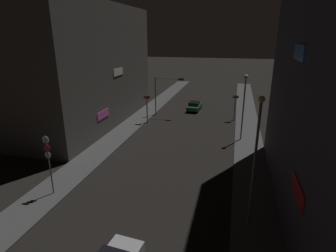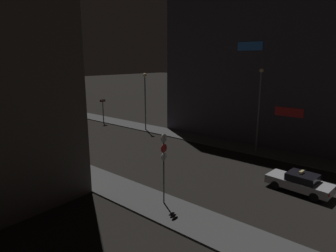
# 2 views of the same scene
# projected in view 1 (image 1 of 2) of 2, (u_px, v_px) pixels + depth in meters

# --- Properties ---
(sidewalk_left) EXTENTS (3.13, 69.19, 0.12)m
(sidewalk_left) POSITION_uv_depth(u_px,v_px,m) (140.00, 118.00, 40.49)
(sidewalk_left) COLOR #4C4C4C
(sidewalk_left) RESTS_ON ground_plane
(sidewalk_right) EXTENTS (3.13, 69.19, 0.12)m
(sidewalk_right) POSITION_uv_depth(u_px,v_px,m) (247.00, 126.00, 36.94)
(sidewalk_right) COLOR #4C4C4C
(sidewalk_right) RESTS_ON ground_plane
(building_facade_left) EXTENTS (10.44, 25.04, 15.60)m
(building_facade_left) POSITION_uv_depth(u_px,v_px,m) (82.00, 66.00, 36.55)
(building_facade_left) COLOR #514C47
(building_facade_left) RESTS_ON ground_plane
(far_car) EXTENTS (2.04, 4.54, 1.42)m
(far_car) POSITION_uv_depth(u_px,v_px,m) (194.00, 106.00, 44.63)
(far_car) COLOR #1E512D
(far_car) RESTS_ON ground_plane
(traffic_light_overhead) EXTENTS (4.37, 0.41, 5.93)m
(traffic_light_overhead) POSITION_uv_depth(u_px,v_px,m) (165.00, 88.00, 40.47)
(traffic_light_overhead) COLOR slate
(traffic_light_overhead) RESTS_ON ground_plane
(traffic_light_left_kerb) EXTENTS (0.80, 0.42, 3.94)m
(traffic_light_left_kerb) POSITION_uv_depth(u_px,v_px,m) (147.00, 103.00, 37.46)
(traffic_light_left_kerb) COLOR slate
(traffic_light_left_kerb) RESTS_ON ground_plane
(traffic_light_right_kerb) EXTENTS (0.80, 0.41, 3.71)m
(traffic_light_right_kerb) POSITION_uv_depth(u_px,v_px,m) (235.00, 102.00, 38.72)
(traffic_light_right_kerb) COLOR slate
(traffic_light_right_kerb) RESTS_ON ground_plane
(sign_pole_left) EXTENTS (0.57, 0.10, 4.70)m
(sign_pole_left) POSITION_uv_depth(u_px,v_px,m) (49.00, 159.00, 20.19)
(sign_pole_left) COLOR slate
(sign_pole_left) RESTS_ON sidewalk_left
(street_lamp_near_block) EXTENTS (0.40, 0.40, 8.42)m
(street_lamp_near_block) POSITION_uv_depth(u_px,v_px,m) (256.00, 152.00, 16.10)
(street_lamp_near_block) COLOR slate
(street_lamp_near_block) RESTS_ON sidewalk_right
(street_lamp_far_block) EXTENTS (0.50, 0.50, 7.55)m
(street_lamp_far_block) POSITION_uv_depth(u_px,v_px,m) (244.00, 97.00, 30.43)
(street_lamp_far_block) COLOR slate
(street_lamp_far_block) RESTS_ON sidewalk_right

